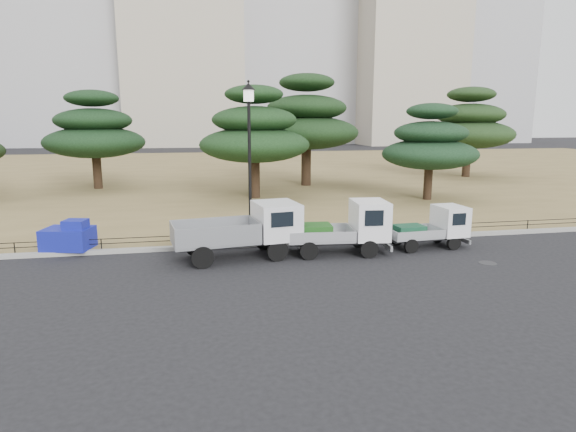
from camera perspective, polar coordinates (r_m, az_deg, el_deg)
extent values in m
plane|color=black|center=(16.84, 1.29, -5.65)|extent=(220.00, 220.00, 0.00)
cube|color=olive|center=(46.72, -6.64, 5.25)|extent=(120.00, 56.00, 0.15)
cube|color=gray|center=(19.27, -0.34, -3.22)|extent=(120.00, 0.25, 0.16)
cylinder|color=black|center=(17.01, -1.24, -4.13)|extent=(0.78, 0.26, 0.77)
cylinder|color=black|center=(18.54, -2.82, -2.85)|extent=(0.78, 0.26, 0.77)
cylinder|color=black|center=(16.42, -10.08, -4.88)|extent=(0.78, 0.26, 0.77)
cylinder|color=black|center=(18.00, -10.93, -3.47)|extent=(0.78, 0.26, 0.77)
cube|color=#2D2D30|center=(17.40, -6.12, -3.16)|extent=(4.36, 1.52, 0.13)
cube|color=gray|center=(17.15, -8.65, -1.93)|extent=(3.17, 2.08, 0.75)
cube|color=silver|center=(17.63, -1.40, -0.50)|extent=(1.73, 2.01, 1.31)
cylinder|color=black|center=(17.66, 9.59, -3.90)|extent=(0.67, 0.23, 0.66)
cylinder|color=black|center=(19.02, 8.41, -2.76)|extent=(0.67, 0.23, 0.66)
cylinder|color=black|center=(17.20, 2.52, -4.15)|extent=(0.67, 0.23, 0.66)
cylinder|color=black|center=(18.60, 1.85, -2.96)|extent=(0.67, 0.23, 0.66)
cube|color=#2D2D30|center=(18.06, 5.73, -2.95)|extent=(3.59, 1.10, 0.15)
cube|color=#A3A5AA|center=(17.87, 3.74, -2.09)|extent=(2.56, 1.69, 0.44)
cube|color=white|center=(18.18, 9.63, -0.43)|extent=(1.36, 1.72, 1.41)
cube|color=#1C5418|center=(17.80, 2.96, -1.77)|extent=(1.42, 1.08, 0.48)
cylinder|color=black|center=(19.57, 19.06, -3.05)|extent=(0.55, 0.18, 0.54)
cylinder|color=black|center=(20.53, 17.26, -2.28)|extent=(0.55, 0.18, 0.54)
cylinder|color=black|center=(18.65, 14.40, -3.47)|extent=(0.55, 0.18, 0.54)
cylinder|color=black|center=(19.65, 12.75, -2.64)|extent=(0.55, 0.18, 0.54)
cube|color=#2D2D30|center=(19.56, 15.99, -2.48)|extent=(2.96, 0.85, 0.13)
cube|color=#A9ACB0|center=(19.25, 14.66, -1.89)|extent=(2.08, 1.35, 0.36)
cube|color=silver|center=(19.97, 18.64, -0.49)|extent=(1.10, 1.40, 1.15)
cube|color=#14482E|center=(19.13, 14.15, -1.66)|extent=(1.15, 0.87, 0.40)
cylinder|color=black|center=(19.33, -4.43, -2.73)|extent=(0.46, 0.46, 0.17)
cylinder|color=black|center=(18.86, -4.56, 5.32)|extent=(0.13, 0.13, 5.28)
cylinder|color=white|center=(18.78, -4.69, 14.01)|extent=(0.42, 0.42, 0.42)
cone|color=black|center=(18.80, -4.71, 15.05)|extent=(0.55, 0.55, 0.26)
cylinder|color=black|center=(19.35, -0.42, -2.33)|extent=(38.00, 0.03, 0.03)
cylinder|color=black|center=(19.31, -0.42, -1.82)|extent=(38.00, 0.03, 0.03)
cylinder|color=black|center=(19.35, -0.42, -2.33)|extent=(0.04, 0.04, 0.40)
cube|color=#151DA4|center=(19.87, -24.60, -2.43)|extent=(1.94, 1.60, 0.79)
cube|color=#151DA4|center=(19.51, -23.89, -0.91)|extent=(0.93, 0.84, 0.34)
cylinder|color=#2D2D30|center=(18.26, 22.59, -5.17)|extent=(0.60, 0.60, 0.01)
cylinder|color=black|center=(36.64, -21.68, 5.11)|extent=(0.60, 0.60, 2.66)
ellipsoid|color=black|center=(36.51, -21.90, 8.11)|extent=(6.82, 6.82, 2.18)
ellipsoid|color=black|center=(36.48, -22.07, 10.45)|extent=(5.21, 5.21, 1.67)
ellipsoid|color=black|center=(36.51, -22.25, 12.80)|extent=(3.60, 3.60, 1.15)
cylinder|color=black|center=(30.07, -3.93, 4.72)|extent=(0.60, 0.60, 2.68)
ellipsoid|color=#173316|center=(29.91, -3.98, 8.42)|extent=(6.75, 6.75, 2.16)
ellipsoid|color=#173316|center=(29.88, -4.02, 11.30)|extent=(5.15, 5.15, 1.65)
ellipsoid|color=#173316|center=(29.92, -4.06, 14.19)|extent=(3.56, 3.56, 1.14)
cylinder|color=black|center=(35.84, 2.16, 6.18)|extent=(0.71, 0.71, 3.16)
ellipsoid|color=black|center=(35.71, 2.19, 9.84)|extent=(7.60, 7.60, 2.43)
ellipsoid|color=black|center=(35.71, 2.21, 12.69)|extent=(5.80, 5.80, 1.86)
ellipsoid|color=black|center=(35.80, 2.23, 15.53)|extent=(4.01, 4.01, 1.28)
cylinder|color=black|center=(30.55, 16.26, 4.00)|extent=(0.51, 0.51, 2.25)
ellipsoid|color=black|center=(30.40, 16.43, 7.05)|extent=(5.71, 5.71, 1.83)
ellipsoid|color=black|center=(30.35, 16.56, 9.43)|extent=(4.36, 4.36, 1.40)
ellipsoid|color=black|center=(30.34, 16.70, 11.81)|extent=(3.01, 3.01, 0.96)
cylinder|color=black|center=(44.11, 20.42, 6.28)|extent=(0.66, 0.66, 2.93)
ellipsoid|color=#1C3316|center=(44.00, 20.61, 9.03)|extent=(7.48, 7.48, 2.39)
ellipsoid|color=#1C3316|center=(43.99, 20.76, 11.17)|extent=(5.71, 5.71, 1.83)
ellipsoid|color=#1C3316|center=(44.03, 20.91, 13.31)|extent=(3.94, 3.94, 1.26)
cube|color=#AAA08C|center=(103.26, -12.53, 23.64)|extent=(22.00, 20.00, 55.00)
cube|color=#AAA08C|center=(108.64, 13.83, 21.07)|extent=(20.00, 18.00, 48.00)
cylinder|color=#D83F33|center=(128.32, 27.45, 21.34)|extent=(1.80, 1.80, 60.00)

